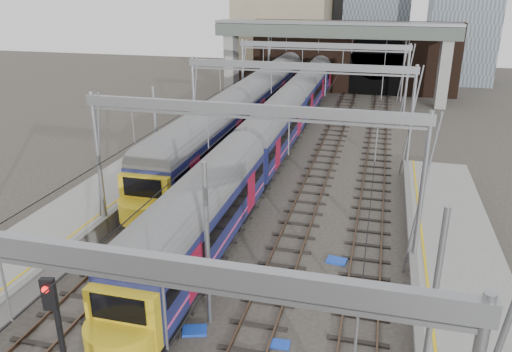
# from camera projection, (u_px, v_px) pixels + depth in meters

# --- Properties ---
(platform_left) EXTENTS (4.32, 55.00, 1.12)m
(platform_left) POSITION_uv_depth(u_px,v_px,m) (7.00, 271.00, 23.23)
(platform_left) COLOR gray
(platform_left) RESTS_ON ground
(tracks) EXTENTS (14.40, 80.00, 0.22)m
(tracks) POSITION_uv_depth(u_px,v_px,m) (277.00, 200.00, 32.37)
(tracks) COLOR #4C3828
(tracks) RESTS_ON ground
(overhead_line) EXTENTS (16.80, 80.00, 8.00)m
(overhead_line) POSITION_uv_depth(u_px,v_px,m) (297.00, 82.00, 35.92)
(overhead_line) COLOR gray
(overhead_line) RESTS_ON ground
(retaining_wall) EXTENTS (28.00, 2.75, 9.00)m
(retaining_wall) POSITION_uv_depth(u_px,v_px,m) (348.00, 59.00, 63.96)
(retaining_wall) COLOR black
(retaining_wall) RESTS_ON ground
(overbridge) EXTENTS (28.00, 3.00, 9.25)m
(overbridge) POSITION_uv_depth(u_px,v_px,m) (334.00, 39.00, 57.87)
(overbridge) COLOR gray
(overbridge) RESTS_ON ground
(train_main) EXTENTS (2.77, 63.94, 4.77)m
(train_main) POSITION_uv_depth(u_px,v_px,m) (291.00, 108.00, 45.99)
(train_main) COLOR black
(train_main) RESTS_ON ground
(train_second) EXTENTS (3.00, 51.94, 5.09)m
(train_second) POSITION_uv_depth(u_px,v_px,m) (259.00, 96.00, 50.40)
(train_second) COLOR black
(train_second) RESTS_ON ground
(signal_near_left) EXTENTS (0.42, 0.49, 5.48)m
(signal_near_left) POSITION_uv_depth(u_px,v_px,m) (60.00, 338.00, 14.49)
(signal_near_left) COLOR black
(signal_near_left) RESTS_ON ground
(equip_cover_a) EXTENTS (1.13, 0.95, 0.11)m
(equip_cover_a) POSITION_uv_depth(u_px,v_px,m) (195.00, 331.00, 19.98)
(equip_cover_a) COLOR blue
(equip_cover_a) RESTS_ON ground
(equip_cover_b) EXTENTS (0.79, 0.59, 0.09)m
(equip_cover_b) POSITION_uv_depth(u_px,v_px,m) (280.00, 344.00, 19.24)
(equip_cover_b) COLOR blue
(equip_cover_b) RESTS_ON ground
(equip_cover_c) EXTENTS (1.05, 0.81, 0.11)m
(equip_cover_c) POSITION_uv_depth(u_px,v_px,m) (337.00, 261.00, 25.09)
(equip_cover_c) COLOR blue
(equip_cover_c) RESTS_ON ground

